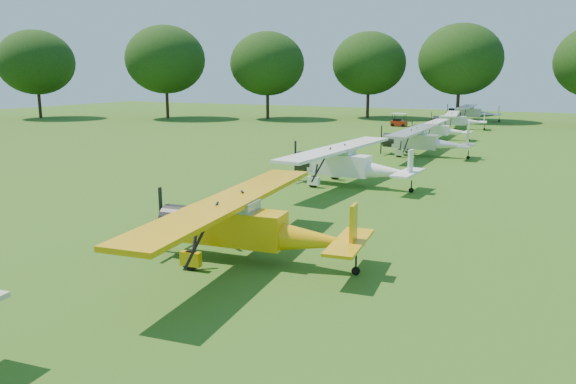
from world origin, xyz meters
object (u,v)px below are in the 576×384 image
object	(u,v)px
aircraft_7	(472,111)
golf_cart	(399,122)
aircraft_2	(249,223)
aircraft_3	(348,162)
aircraft_4	(422,139)
aircraft_5	(439,129)
aircraft_6	(457,119)

from	to	relation	value
aircraft_7	golf_cart	xyz separation A→B (m)	(-6.83, -11.88, -0.77)
aircraft_2	golf_cart	xyz separation A→B (m)	(-8.66, 51.49, -0.86)
aircraft_3	aircraft_4	bearing A→B (deg)	89.65
aircraft_3	aircraft_4	distance (m)	13.69
aircraft_3	aircraft_4	world-z (taller)	aircraft_3
aircraft_5	aircraft_7	distance (m)	23.66
aircraft_4	aircraft_5	bearing A→B (deg)	95.43
aircraft_3	golf_cart	world-z (taller)	aircraft_3
aircraft_2	aircraft_5	distance (m)	39.75
golf_cart	aircraft_4	bearing A→B (deg)	-69.50
aircraft_6	aircraft_5	bearing A→B (deg)	-95.80
aircraft_3	aircraft_6	distance (m)	37.19
aircraft_6	aircraft_7	world-z (taller)	aircraft_7
aircraft_3	aircraft_5	xyz separation A→B (m)	(0.02, 25.68, -0.33)
aircraft_2	aircraft_3	size ratio (longest dim) A/B	1.00
aircraft_5	golf_cart	bearing A→B (deg)	120.95
aircraft_5	golf_cart	world-z (taller)	aircraft_5
aircraft_3	aircraft_4	xyz separation A→B (m)	(1.10, 13.65, -0.08)
aircraft_3	aircraft_6	xyz separation A→B (m)	(-0.24, 37.19, -0.25)
aircraft_3	aircraft_6	bearing A→B (deg)	94.61
aircraft_2	aircraft_6	size ratio (longest dim) A/B	1.21
aircraft_6	golf_cart	bearing A→B (deg)	170.67
aircraft_2	aircraft_5	world-z (taller)	aircraft_2
aircraft_5	aircraft_7	xyz separation A→B (m)	(-0.32, 23.65, 0.24)
aircraft_3	aircraft_7	bearing A→B (deg)	94.59
aircraft_4	aircraft_6	xyz separation A→B (m)	(-1.34, 23.54, -0.17)
golf_cart	aircraft_5	bearing A→B (deg)	-57.30
aircraft_2	golf_cart	bearing A→B (deg)	93.61
aircraft_2	aircraft_5	bearing A→B (deg)	86.25
aircraft_6	aircraft_7	size ratio (longest dim) A/B	0.89
aircraft_2	aircraft_4	distance (m)	27.69
aircraft_2	aircraft_3	bearing A→B (deg)	90.32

